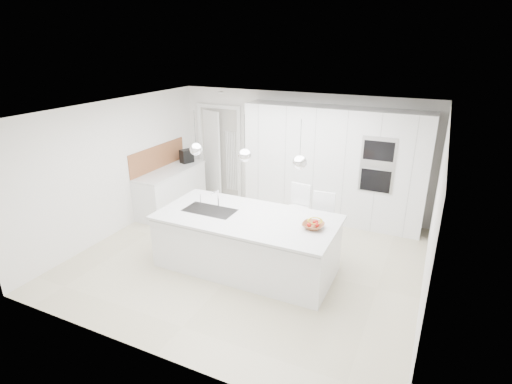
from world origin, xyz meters
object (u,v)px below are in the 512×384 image
at_px(bar_stool_right, 320,228).
at_px(fruit_bowl, 313,226).
at_px(espresso_machine, 187,156).
at_px(bar_stool_left, 297,218).
at_px(island_base, 246,244).

bearing_deg(bar_stool_right, fruit_bowl, -86.75).
bearing_deg(fruit_bowl, bar_stool_right, 96.83).
relative_size(espresso_machine, bar_stool_left, 0.26).
distance_m(fruit_bowl, bar_stool_right, 0.81).
distance_m(fruit_bowl, espresso_machine, 4.14).
bearing_deg(bar_stool_left, island_base, -110.95).
bearing_deg(fruit_bowl, espresso_machine, 150.53).
height_order(espresso_machine, bar_stool_left, espresso_machine).
xyz_separation_m(bar_stool_left, bar_stool_right, (0.47, -0.19, -0.01)).
height_order(espresso_machine, bar_stool_right, espresso_machine).
distance_m(island_base, fruit_bowl, 1.19).
relative_size(fruit_bowl, espresso_machine, 1.06).
bearing_deg(bar_stool_right, espresso_machine, 155.85).
xyz_separation_m(fruit_bowl, espresso_machine, (-3.60, 2.03, 0.11)).
height_order(island_base, bar_stool_left, bar_stool_left).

